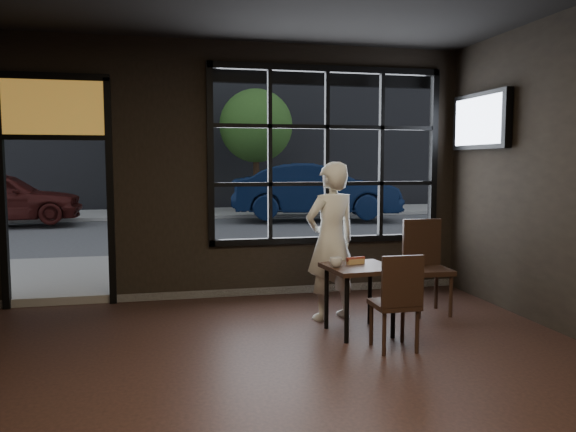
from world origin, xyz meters
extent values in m
cube|color=black|center=(0.00, 0.00, -0.01)|extent=(6.00, 7.00, 0.02)
cube|color=black|center=(1.20, 3.50, 1.80)|extent=(3.06, 0.12, 2.28)
cube|color=orange|center=(-2.10, 3.50, 2.35)|extent=(1.20, 0.06, 0.70)
cube|color=#545456|center=(0.00, 24.00, -0.02)|extent=(60.00, 41.00, 0.04)
cube|color=#5B5956|center=(0.00, 23.00, 7.50)|extent=(28.00, 12.00, 15.00)
cube|color=black|center=(1.02, 1.70, 0.35)|extent=(0.70, 0.70, 0.69)
cube|color=black|center=(1.17, 1.17, 0.45)|extent=(0.39, 0.39, 0.90)
cube|color=black|center=(2.03, 2.23, 0.53)|extent=(0.48, 0.48, 1.06)
imported|color=white|center=(0.89, 2.26, 0.86)|extent=(0.72, 0.59, 1.72)
imported|color=silver|center=(0.77, 1.68, 0.73)|extent=(0.14, 0.14, 0.10)
cube|color=black|center=(2.93, 2.73, 2.21)|extent=(0.13, 1.17, 0.69)
imported|color=black|center=(3.43, 12.18, 0.89)|extent=(5.04, 2.56, 1.58)
imported|color=#3F1310|center=(-5.10, 12.52, 0.79)|extent=(4.12, 1.82, 1.38)
cylinder|color=#332114|center=(-0.82, 14.82, 1.06)|extent=(0.19, 0.19, 2.12)
sphere|color=#356123|center=(-0.82, 14.82, 2.79)|extent=(2.31, 2.31, 2.31)
cylinder|color=#332114|center=(2.12, 14.89, 1.10)|extent=(0.20, 0.20, 2.21)
sphere|color=#315A20|center=(2.12, 14.89, 2.90)|extent=(2.41, 2.41, 2.41)
camera|label=1|loc=(-0.86, -3.53, 1.71)|focal=35.00mm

